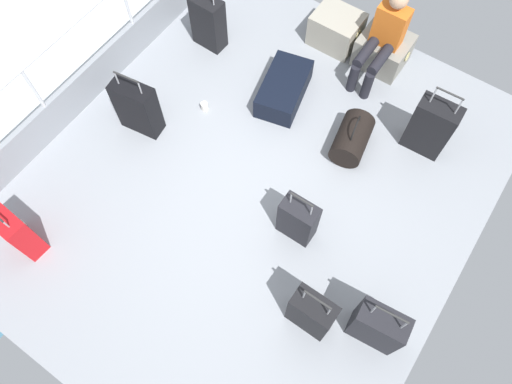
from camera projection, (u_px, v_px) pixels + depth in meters
name	position (u px, v px, depth m)	size (l,w,h in m)	color
ground_plane	(256.00, 183.00, 5.13)	(4.40, 5.20, 0.06)	gray
gunwale_port	(97.00, 76.00, 5.43)	(0.06, 5.20, 0.45)	gray
railing_port	(80.00, 40.00, 4.93)	(0.04, 4.20, 1.02)	silver
sea_wake	(28.00, 55.00, 6.29)	(12.00, 12.00, 0.01)	teal
cargo_crate_0	(336.00, 29.00, 5.76)	(0.59, 0.46, 0.41)	#9E9989
cargo_crate_1	(383.00, 50.00, 5.63)	(0.60, 0.50, 0.38)	gray
passenger_seated	(383.00, 37.00, 5.23)	(0.34, 0.66, 1.08)	orange
suitcase_0	(137.00, 108.00, 5.11)	(0.48, 0.28, 0.84)	black
suitcase_1	(431.00, 127.00, 4.98)	(0.44, 0.25, 0.92)	black
suitcase_2	(298.00, 220.00, 4.60)	(0.36, 0.21, 0.75)	black
suitcase_3	(16.00, 231.00, 4.53)	(0.42, 0.23, 0.75)	red
suitcase_4	(284.00, 89.00, 5.46)	(0.61, 0.87, 0.28)	black
suitcase_5	(377.00, 326.00, 4.15)	(0.45, 0.26, 0.82)	black
suitcase_6	(208.00, 22.00, 5.64)	(0.39, 0.23, 0.80)	black
suitcase_7	(311.00, 313.00, 4.21)	(0.39, 0.22, 0.79)	black
duffel_bag	(352.00, 138.00, 5.13)	(0.43, 0.60, 0.49)	black
paper_cup	(204.00, 106.00, 5.46)	(0.08, 0.08, 0.10)	white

